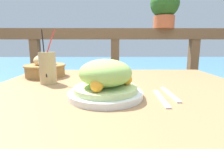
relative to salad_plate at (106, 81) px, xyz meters
name	(u,v)px	position (x,y,z in m)	size (l,w,h in m)	color
patio_table	(120,106)	(0.06, 0.15, -0.14)	(1.11, 0.91, 0.70)	#997047
railing_fence	(115,65)	(0.06, 0.93, -0.07)	(2.80, 0.08, 1.00)	brown
sea_backdrop	(112,72)	(0.06, 3.43, -0.56)	(12.00, 4.00, 0.40)	teal
salad_plate	(106,81)	(0.00, 0.00, 0.00)	(0.26, 0.26, 0.13)	silver
drink_glass	(48,68)	(-0.27, 0.21, 0.02)	(0.08, 0.08, 0.24)	tan
bread_basket	(45,68)	(-0.34, 0.37, -0.01)	(0.22, 0.22, 0.12)	olive
potted_plant	(165,7)	(0.47, 0.93, 0.42)	(0.24, 0.24, 0.32)	#B75B38
fork	(161,98)	(0.18, -0.02, -0.05)	(0.02, 0.18, 0.00)	silver
knife	(170,94)	(0.23, 0.02, -0.05)	(0.02, 0.18, 0.00)	silver
orange_near_basket	(107,66)	(-0.01, 0.51, -0.02)	(0.08, 0.08, 0.08)	#F9A328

